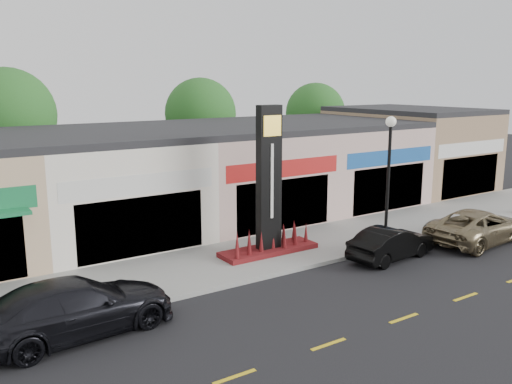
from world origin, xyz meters
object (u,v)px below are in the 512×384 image
lamp_east_near (389,167)px  car_black_conv (391,243)px  car_dark_sedan (76,307)px  car_gold_suv (478,226)px  pylon_sign (269,202)px

lamp_east_near → car_black_conv: lamp_east_near is taller
car_dark_sedan → car_gold_suv: size_ratio=1.05×
lamp_east_near → pylon_sign: size_ratio=0.91×
car_black_conv → car_gold_suv: (4.98, -0.51, 0.09)m
lamp_east_near → car_dark_sedan: bearing=-175.4°
pylon_sign → car_gold_suv: (8.86, -3.56, -1.53)m
car_gold_suv → car_dark_sedan: bearing=83.1°
lamp_east_near → car_black_conv: 3.32m
lamp_east_near → car_black_conv: size_ratio=1.37×
pylon_sign → car_dark_sedan: bearing=-161.9°
lamp_east_near → pylon_sign: (-5.00, 1.70, -1.20)m
car_dark_sedan → car_black_conv: size_ratio=1.41×
lamp_east_near → car_dark_sedan: size_ratio=0.97×
car_black_conv → car_dark_sedan: bearing=83.0°
pylon_sign → car_black_conv: (3.88, -3.06, -1.62)m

